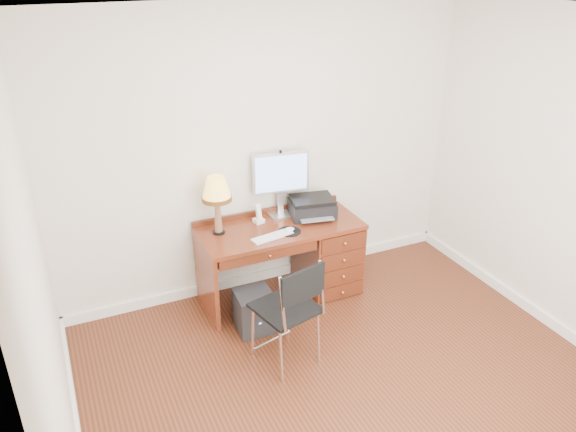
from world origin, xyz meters
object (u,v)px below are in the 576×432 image
printer (312,207)px  chair (289,305)px  monitor (280,176)px  phone (259,217)px  leg_lamp (217,192)px  desk (311,251)px  equipment_box (254,311)px

printer → chair: chair is taller
monitor → printer: 0.42m
phone → leg_lamp: bearing=175.8°
desk → leg_lamp: bearing=173.6°
monitor → printer: size_ratio=1.32×
chair → equipment_box: 0.69m
chair → leg_lamp: bearing=87.8°
leg_lamp → phone: size_ratio=2.93×
leg_lamp → printer: bearing=-1.3°
desk → printer: bearing=60.5°
chair → equipment_box: chair is taller
monitor → leg_lamp: bearing=-160.9°
leg_lamp → chair: bearing=-78.5°
monitor → leg_lamp: 0.68m
monitor → equipment_box: bearing=-122.6°
printer → leg_lamp: bearing=-170.1°
phone → chair: chair is taller
desk → monitor: size_ratio=2.42×
printer → desk: bearing=-108.3°
printer → phone: 0.52m
desk → phone: size_ratio=8.14×
leg_lamp → equipment_box: leg_lamp is taller
printer → chair: (-0.71, -1.03, -0.27)m
phone → equipment_box: bearing=-127.8°
desk → leg_lamp: 1.15m
leg_lamp → equipment_box: bearing=-75.3°
monitor → phone: size_ratio=3.36×
printer → leg_lamp: (-0.92, 0.02, 0.31)m
desk → chair: bearing=-124.9°
desk → printer: (0.04, 0.08, 0.43)m
phone → equipment_box: size_ratio=0.50×
monitor → chair: monitor is taller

